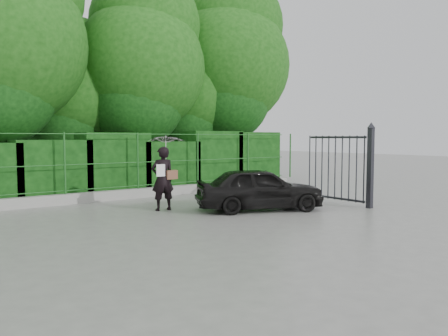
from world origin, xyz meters
TOP-DOWN VIEW (x-y plane):
  - ground at (0.00, 0.00)m, footprint 80.00×80.00m
  - kerb at (0.00, 4.50)m, footprint 14.00×0.25m
  - fence at (0.22, 4.50)m, footprint 14.13×0.06m
  - hedge at (0.10, 5.50)m, footprint 14.20×1.20m
  - trees at (1.14, 7.74)m, footprint 17.10×6.15m
  - gate at (4.60, -0.72)m, footprint 0.22×2.33m
  - woman at (-0.04, 1.92)m, footprint 0.98×1.00m
  - car at (1.97, 0.39)m, footprint 3.65×2.62m

SIDE VIEW (x-z plane):
  - ground at x=0.00m, z-range 0.00..0.00m
  - kerb at x=0.00m, z-range 0.00..0.30m
  - car at x=1.97m, z-range 0.00..1.15m
  - hedge at x=0.10m, z-range -0.08..2.11m
  - gate at x=4.60m, z-range 0.01..2.37m
  - fence at x=0.22m, z-range 0.30..2.10m
  - woman at x=-0.04m, z-range 0.32..2.33m
  - trees at x=1.14m, z-range 0.58..8.66m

